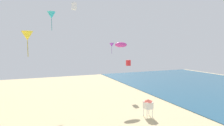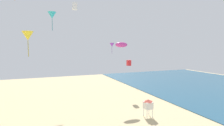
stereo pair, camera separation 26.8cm
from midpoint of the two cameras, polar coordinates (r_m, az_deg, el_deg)
The scene contains 7 objects.
lifeguard_stand at distance 26.71m, azimuth 11.76°, elevation -12.79°, with size 1.10×1.10×2.55m.
kite_cyan_delta at distance 35.19m, azimuth -18.43°, elevation 14.28°, with size 1.47×1.47×3.34m.
kite_yellow_delta at distance 29.94m, azimuth -25.11°, elevation 7.86°, with size 1.69×1.69×3.84m.
kite_magenta_parafoil at distance 34.04m, azimuth 3.26°, elevation 5.85°, with size 2.49×0.69×0.97m.
kite_red_box at distance 36.75m, azimuth 5.61°, elevation 0.04°, with size 0.74×0.74×1.16m.
kite_purple_delta at distance 30.20m, azimuth 0.23°, elevation 5.82°, with size 0.79×0.79×1.80m.
kite_white_box at distance 42.17m, azimuth -11.62°, elevation 17.38°, with size 0.95×0.95×1.49m.
Camera 2 is at (-3.33, -3.70, 9.82)m, focal length 28.59 mm.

